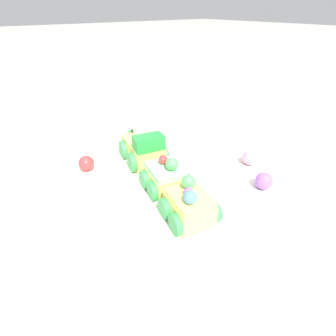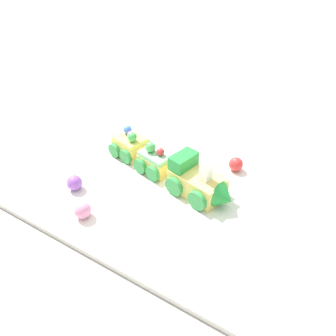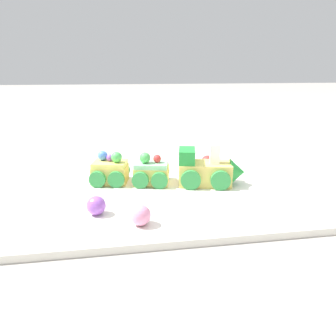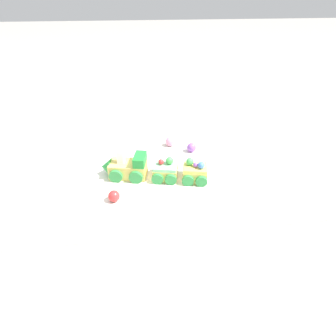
{
  "view_description": "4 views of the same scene",
  "coord_description": "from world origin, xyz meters",
  "px_view_note": "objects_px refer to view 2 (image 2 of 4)",
  "views": [
    {
      "loc": [
        -0.33,
        0.24,
        0.29
      ],
      "look_at": [
        -0.03,
        0.01,
        0.05
      ],
      "focal_mm": 28.0,
      "sensor_mm": 36.0,
      "label": 1
    },
    {
      "loc": [
        0.28,
        -0.45,
        0.44
      ],
      "look_at": [
        0.02,
        -0.03,
        0.07
      ],
      "focal_mm": 35.0,
      "sensor_mm": 36.0,
      "label": 2
    },
    {
      "loc": [
        -0.1,
        -0.62,
        0.24
      ],
      "look_at": [
        -0.0,
        -0.0,
        0.05
      ],
      "focal_mm": 35.0,
      "sensor_mm": 36.0,
      "label": 3
    },
    {
      "loc": [
        0.04,
        0.63,
        0.47
      ],
      "look_at": [
        -0.04,
        0.01,
        0.04
      ],
      "focal_mm": 28.0,
      "sensor_mm": 36.0,
      "label": 4
    }
  ],
  "objects_px": {
    "cake_train_locomotive": "(200,184)",
    "cake_car_mint": "(157,161)",
    "gumball_purple": "(74,183)",
    "cake_car_lemon": "(130,145)",
    "gumball_red": "(236,164)",
    "gumball_pink": "(83,210)"
  },
  "relations": [
    {
      "from": "cake_car_lemon",
      "to": "gumball_red",
      "type": "distance_m",
      "value": 0.24
    },
    {
      "from": "cake_car_mint",
      "to": "gumball_pink",
      "type": "distance_m",
      "value": 0.19
    },
    {
      "from": "gumball_purple",
      "to": "gumball_pink",
      "type": "height_order",
      "value": "same"
    },
    {
      "from": "cake_car_mint",
      "to": "gumball_purple",
      "type": "distance_m",
      "value": 0.17
    },
    {
      "from": "cake_train_locomotive",
      "to": "cake_car_lemon",
      "type": "distance_m",
      "value": 0.2
    },
    {
      "from": "cake_car_mint",
      "to": "gumball_pink",
      "type": "height_order",
      "value": "cake_car_mint"
    },
    {
      "from": "cake_train_locomotive",
      "to": "gumball_pink",
      "type": "height_order",
      "value": "cake_train_locomotive"
    },
    {
      "from": "cake_car_mint",
      "to": "gumball_purple",
      "type": "height_order",
      "value": "cake_car_mint"
    },
    {
      "from": "cake_train_locomotive",
      "to": "cake_car_mint",
      "type": "bearing_deg",
      "value": -179.83
    },
    {
      "from": "gumball_purple",
      "to": "cake_car_lemon",
      "type": "bearing_deg",
      "value": 81.86
    },
    {
      "from": "cake_train_locomotive",
      "to": "gumball_purple",
      "type": "height_order",
      "value": "cake_train_locomotive"
    },
    {
      "from": "gumball_pink",
      "to": "cake_car_lemon",
      "type": "bearing_deg",
      "value": 102.26
    },
    {
      "from": "cake_car_mint",
      "to": "cake_train_locomotive",
      "type": "bearing_deg",
      "value": 0.17
    },
    {
      "from": "gumball_pink",
      "to": "gumball_red",
      "type": "xyz_separation_m",
      "value": [
        0.18,
        0.27,
        -0.0
      ]
    },
    {
      "from": "cake_train_locomotive",
      "to": "gumball_purple",
      "type": "xyz_separation_m",
      "value": [
        -0.22,
        -0.11,
        -0.01
      ]
    },
    {
      "from": "gumball_red",
      "to": "gumball_pink",
      "type": "bearing_deg",
      "value": -123.85
    },
    {
      "from": "cake_train_locomotive",
      "to": "cake_car_lemon",
      "type": "bearing_deg",
      "value": 179.99
    },
    {
      "from": "cake_train_locomotive",
      "to": "cake_car_lemon",
      "type": "xyz_separation_m",
      "value": [
        -0.2,
        0.04,
        -0.0
      ]
    },
    {
      "from": "cake_car_mint",
      "to": "gumball_purple",
      "type": "xyz_separation_m",
      "value": [
        -0.1,
        -0.14,
        -0.01
      ]
    },
    {
      "from": "gumball_pink",
      "to": "gumball_red",
      "type": "bearing_deg",
      "value": 56.15
    },
    {
      "from": "cake_car_mint",
      "to": "cake_car_lemon",
      "type": "height_order",
      "value": "same"
    },
    {
      "from": "gumball_purple",
      "to": "gumball_pink",
      "type": "bearing_deg",
      "value": -36.17
    }
  ]
}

